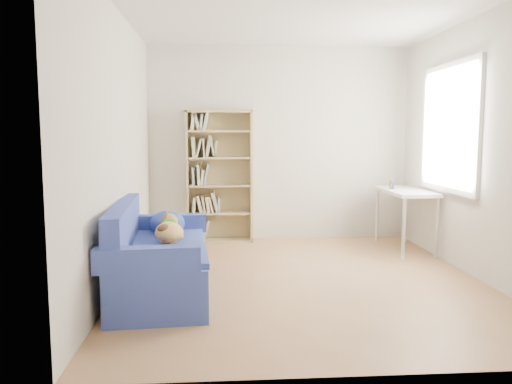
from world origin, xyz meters
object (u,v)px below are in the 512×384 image
at_px(desk, 406,197).
at_px(pen_cup, 392,185).
at_px(sofa, 157,258).
at_px(bookshelf, 220,182).

xyz_separation_m(desk, pen_cup, (-0.14, 0.11, 0.14)).
relative_size(sofa, desk, 1.60).
distance_m(sofa, bookshelf, 2.29).
distance_m(desk, pen_cup, 0.23).
height_order(bookshelf, pen_cup, bookshelf).
distance_m(sofa, pen_cup, 3.21).
bearing_deg(sofa, bookshelf, 71.12).
relative_size(desk, pen_cup, 7.32).
bearing_deg(sofa, desk, 23.73).
distance_m(sofa, desk, 3.26).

